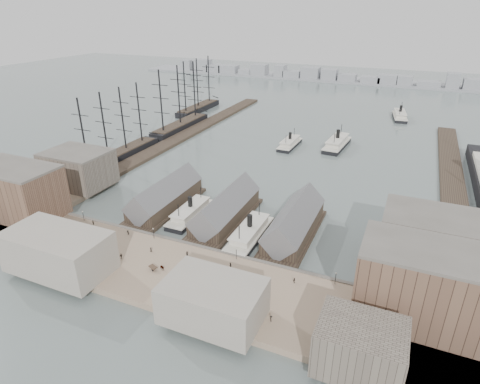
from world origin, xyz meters
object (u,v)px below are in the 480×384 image
at_px(ferry_docked_west, 191,212).
at_px(horse_cart_right, 240,291).
at_px(horse_cart_left, 77,233).
at_px(horse_cart_center, 159,268).
at_px(tram, 385,314).

relative_size(ferry_docked_west, horse_cart_right, 5.43).
xyz_separation_m(horse_cart_left, horse_cart_right, (62.21, -5.43, 0.01)).
height_order(horse_cart_left, horse_cart_right, horse_cart_right).
bearing_deg(horse_cart_right, horse_cart_center, 85.36).
distance_m(tram, horse_cart_left, 98.55).
bearing_deg(horse_cart_center, horse_cart_right, -69.81).
height_order(horse_cart_center, horse_cart_right, horse_cart_center).
relative_size(ferry_docked_west, tram, 2.34).
bearing_deg(ferry_docked_west, horse_cart_center, -74.55).
height_order(ferry_docked_west, horse_cart_right, ferry_docked_west).
bearing_deg(tram, horse_cart_left, -179.23).
bearing_deg(horse_cart_center, horse_cart_left, 102.29).
distance_m(ferry_docked_west, horse_cart_right, 49.90).
bearing_deg(horse_cart_left, horse_cart_right, -61.71).
xyz_separation_m(ferry_docked_west, horse_cart_left, (-26.65, -29.57, 0.67)).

